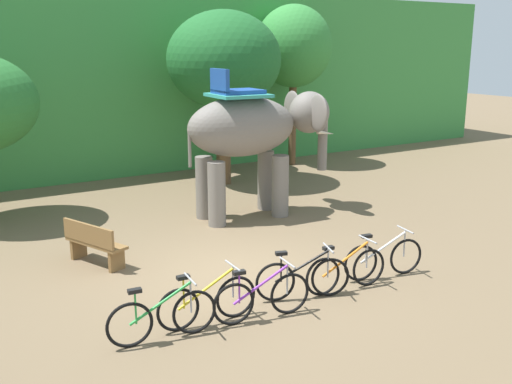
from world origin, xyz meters
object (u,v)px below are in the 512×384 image
(bike_purple, at_px, (262,297))
(tree_center_left, at_px, (294,47))
(tree_far_left, at_px, (224,60))
(bike_yellow, at_px, (207,301))
(elephant, at_px, (254,131))
(bike_black, at_px, (303,278))
(bike_orange, at_px, (346,270))
(wooden_bench, at_px, (94,242))
(bike_green, at_px, (162,317))
(bike_white, at_px, (383,258))
(tree_far_right, at_px, (218,74))

(bike_purple, bearing_deg, tree_center_left, 52.99)
(tree_far_left, bearing_deg, bike_yellow, -120.20)
(tree_center_left, relative_size, elephant, 1.37)
(tree_far_left, distance_m, bike_yellow, 10.41)
(elephant, xyz_separation_m, bike_yellow, (-3.85, -4.91, -1.82))
(bike_black, distance_m, bike_orange, 0.88)
(tree_center_left, relative_size, wooden_bench, 3.71)
(tree_center_left, xyz_separation_m, bike_yellow, (-8.53, -9.91, -3.87))
(bike_green, xyz_separation_m, bike_white, (4.56, 0.11, 0.00))
(tree_far_right, xyz_separation_m, bike_white, (-2.01, -10.44, -2.99))
(elephant, relative_size, bike_black, 2.56)
(elephant, distance_m, wooden_bench, 5.13)
(tree_far_left, relative_size, bike_orange, 3.15)
(bike_green, xyz_separation_m, bike_yellow, (0.82, 0.13, 0.00))
(wooden_bench, bearing_deg, tree_center_left, 34.45)
(tree_center_left, bearing_deg, bike_green, -132.97)
(tree_far_left, height_order, bike_yellow, tree_far_left)
(tree_far_right, xyz_separation_m, bike_green, (-6.57, -10.55, -2.99))
(tree_center_left, relative_size, bike_orange, 3.36)
(bike_purple, height_order, bike_black, same)
(bike_purple, relative_size, bike_orange, 1.00)
(tree_far_right, xyz_separation_m, bike_orange, (-3.02, -10.55, -2.99))
(tree_center_left, height_order, elephant, tree_center_left)
(tree_far_right, distance_m, bike_green, 12.78)
(bike_yellow, distance_m, wooden_bench, 3.61)
(tree_center_left, bearing_deg, bike_purple, -127.01)
(wooden_bench, bearing_deg, bike_purple, -67.30)
(bike_black, bearing_deg, bike_green, -177.49)
(bike_green, xyz_separation_m, bike_black, (2.67, 0.12, 0.00))
(bike_purple, bearing_deg, bike_black, 16.33)
(elephant, bearing_deg, wooden_bench, -163.29)
(tree_far_right, bearing_deg, bike_black, -110.48)
(bike_black, xyz_separation_m, wooden_bench, (-2.63, 3.53, 0.09))
(bike_black, relative_size, bike_orange, 0.96)
(tree_center_left, xyz_separation_m, elephant, (-4.68, -5.00, -2.06))
(bike_orange, xyz_separation_m, wooden_bench, (-3.51, 3.65, 0.09))
(tree_far_right, relative_size, tree_center_left, 0.77)
(tree_far_right, distance_m, bike_orange, 11.37)
(tree_far_left, height_order, tree_center_left, tree_center_left)
(elephant, xyz_separation_m, bike_green, (-4.66, -5.04, -1.82))
(tree_far_left, bearing_deg, bike_green, -123.76)
(bike_green, distance_m, wooden_bench, 3.65)
(bike_green, bearing_deg, tree_far_right, 58.08)
(tree_center_left, bearing_deg, bike_white, -115.74)
(tree_far_left, distance_m, bike_purple, 10.30)
(elephant, bearing_deg, bike_orange, -102.49)
(elephant, distance_m, bike_black, 5.61)
(bike_orange, bearing_deg, bike_black, 172.47)
(elephant, bearing_deg, bike_green, -132.80)
(tree_far_left, height_order, bike_white, tree_far_left)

